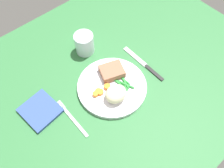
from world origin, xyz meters
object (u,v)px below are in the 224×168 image
Objects in this scene: knife at (144,64)px; fork at (72,118)px; water_glass at (85,44)px; napkin at (40,110)px; dinner_plate at (112,87)px; meat_portion at (112,71)px.

fork is at bearing -175.86° from knife.
knife is at bearing -58.21° from water_glass.
water_glass is (-12.59, 20.31, 3.33)cm from knife.
fork is 11.27cm from napkin.
dinner_plate is 17.79cm from fork.
dinner_plate is 1.48× the size of fork.
fork is 2.02× the size of water_glass.
meat_portion reaches higher than napkin.
meat_portion is 0.69× the size of napkin.
napkin is at bearing 171.19° from knife.
fork is at bearing -179.17° from dinner_plate.
water_glass is at bearing 80.23° from dinner_plate.
knife is (12.71, -4.16, -2.78)cm from meat_portion.
water_glass reaches higher than knife.
meat_portion reaches higher than fork.
meat_portion is 21.69cm from fork.
napkin reaches higher than knife.
meat_portion is (3.32, 3.88, 2.18)cm from dinner_plate.
napkin reaches higher than fork.
meat_portion is 28.09cm from napkin.
dinner_plate is 2.99× the size of water_glass.
fork is 1.39× the size of napkin.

